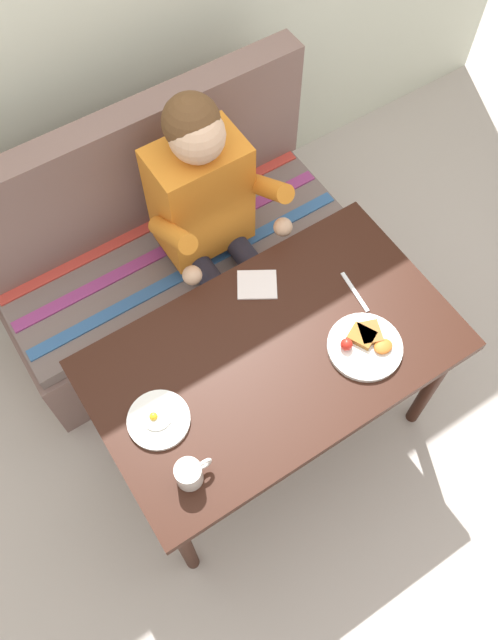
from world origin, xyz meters
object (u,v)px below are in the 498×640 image
object	(u,v)px
plate_eggs	(158,419)
coffee_mug	(190,474)
plate_breakfast	(365,345)
napkin	(257,285)
table	(273,363)
fork	(355,292)
person	(211,213)
couch	(170,257)

from	to	relation	value
plate_eggs	coffee_mug	bearing A→B (deg)	-92.08
plate_breakfast	plate_eggs	xyz separation A→B (m)	(-0.69, 0.15, -0.00)
plate_eggs	napkin	bearing A→B (deg)	24.81
table	plate_eggs	xyz separation A→B (m)	(-0.43, 0.00, 0.09)
plate_eggs	fork	world-z (taller)	plate_eggs
plate_eggs	table	bearing A→B (deg)	-0.56
plate_breakfast	plate_eggs	world-z (taller)	plate_breakfast
person	fork	bearing A→B (deg)	-66.39
table	napkin	distance (m)	0.28
couch	coffee_mug	world-z (taller)	couch
plate_breakfast	napkin	bearing A→B (deg)	113.12
fork	person	bearing A→B (deg)	120.37
coffee_mug	napkin	xyz separation A→B (m)	(0.53, 0.45, -0.04)
couch	fork	world-z (taller)	couch
plate_breakfast	coffee_mug	bearing A→B (deg)	-174.67
coffee_mug	fork	distance (m)	0.83
table	person	distance (m)	0.61
plate_breakfast	person	bearing A→B (deg)	100.94
couch	person	bearing A→B (deg)	-56.01
coffee_mug	fork	world-z (taller)	coffee_mug
plate_breakfast	napkin	xyz separation A→B (m)	(-0.16, 0.39, -0.01)
table	plate_breakfast	distance (m)	0.31
couch	plate_breakfast	distance (m)	1.03
person	plate_breakfast	world-z (taller)	person
table	coffee_mug	world-z (taller)	coffee_mug
plate_eggs	coffee_mug	world-z (taller)	coffee_mug
napkin	plate_breakfast	bearing A→B (deg)	-66.88
couch	person	xyz separation A→B (m)	(0.12, -0.17, 0.41)
table	plate_breakfast	bearing A→B (deg)	-28.55
table	napkin	bearing A→B (deg)	68.94
couch	table	bearing A→B (deg)	-90.00
coffee_mug	napkin	size ratio (longest dim) A/B	0.87
couch	napkin	bearing A→B (deg)	-79.71
person	plate_breakfast	distance (m)	0.74
napkin	fork	world-z (taller)	napkin
person	plate_eggs	xyz separation A→B (m)	(-0.54, -0.59, -0.00)
couch	person	size ratio (longest dim) A/B	1.19
table	plate_eggs	world-z (taller)	plate_eggs
table	fork	distance (m)	0.37
napkin	person	bearing A→B (deg)	86.09
coffee_mug	fork	bearing A→B (deg)	17.25
table	fork	size ratio (longest dim) A/B	7.06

